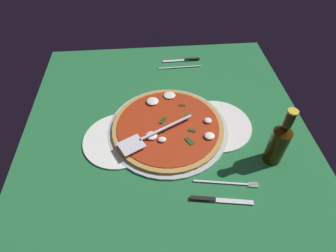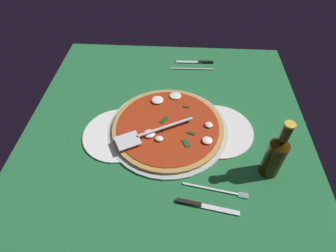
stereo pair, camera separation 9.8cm
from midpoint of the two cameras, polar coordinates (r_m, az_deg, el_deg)
The scene contains 10 objects.
ground_plane at distance 102.70cm, azimuth -3.31°, elevation 0.75°, with size 103.17×103.17×0.80cm, color #236A39.
checker_pattern at distance 102.38cm, azimuth -3.32°, elevation 0.93°, with size 103.17×103.17×0.10cm.
pizza_pan at distance 98.74cm, azimuth -2.83°, elevation -0.77°, with size 43.29×43.29×1.11cm, color #AEBCBA.
dinner_plate_left at distance 100.76cm, azimuth 7.32°, elevation 0.02°, with size 25.82×25.82×1.00cm, color white.
dinner_plate_right at distance 97.77cm, azimuth -13.02°, elevation -3.03°, with size 25.14×25.14×1.00cm, color white.
pizza at distance 97.87cm, azimuth -2.82°, elevation -0.18°, with size 40.11×40.11×2.68cm.
pizza_server at distance 92.68cm, azimuth -6.18°, elevation -1.90°, with size 26.91×16.53×1.00cm.
place_setting_near at distance 129.94cm, azimuth 0.81°, elevation 12.77°, with size 20.10×12.37×1.40cm.
place_setting_far at distance 84.58cm, azimuth 7.69°, elevation -13.82°, with size 21.73×16.11×1.40cm.
beer_bottle at distance 88.66cm, azimuth 19.34°, elevation -3.40°, with size 5.80×5.80×22.36cm.
Camera 1 is at (5.09, 70.85, 73.89)cm, focal length 29.09 mm.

